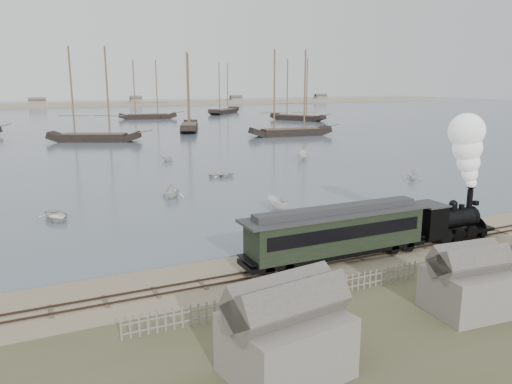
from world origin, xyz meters
name	(u,v)px	position (x,y,z in m)	size (l,w,h in m)	color
ground	(319,252)	(0.00, 0.00, 0.00)	(600.00, 600.00, 0.00)	gray
harbor_water	(75,116)	(0.00, 170.00, 0.03)	(600.00, 336.00, 0.06)	#42505E
rail_track	(334,260)	(0.00, -2.00, 0.04)	(120.00, 1.80, 0.16)	#38281E
picket_fence_west	(289,305)	(-6.50, -7.00, 0.00)	(19.00, 0.10, 1.20)	slate
shed_left	(285,374)	(-10.00, -13.00, 0.00)	(5.00, 4.00, 4.10)	slate
shed_mid	(465,312)	(2.00, -12.00, 0.00)	(4.00, 3.50, 3.60)	slate
far_spit	(59,107)	(0.00, 250.00, 0.00)	(500.00, 20.00, 1.80)	tan
locomotive	(464,185)	(12.36, -2.00, 4.53)	(7.90, 2.95, 9.85)	black
passenger_coach	(337,231)	(0.16, -2.00, 2.22)	(14.50, 2.80, 3.52)	black
beached_dinghy	(314,245)	(-0.07, 0.62, 0.40)	(3.91, 2.79, 0.81)	silver
rowboat_0	(56,216)	(-17.27, 18.04, 0.46)	(3.83, 2.74, 0.79)	silver
rowboat_1	(172,190)	(-4.96, 22.27, 0.88)	(3.11, 2.69, 1.64)	silver
rowboat_2	(277,205)	(2.75, 12.02, 0.75)	(3.55, 1.34, 1.37)	silver
rowboat_3	(222,174)	(4.50, 31.37, 0.43)	(3.54, 2.52, 0.73)	silver
rowboat_4	(413,174)	(26.30, 18.79, 0.79)	(2.78, 2.40, 1.46)	silver
rowboat_5	(303,155)	(22.20, 39.94, 0.82)	(3.95, 1.49, 1.53)	silver
rowboat_7	(167,157)	(1.44, 47.52, 0.77)	(2.70, 2.33, 1.42)	silver
schooner_2	(91,94)	(-5.18, 81.11, 10.06)	(19.42, 4.48, 20.00)	black
schooner_3	(188,92)	(20.74, 95.62, 10.06)	(19.52, 4.50, 20.00)	black
schooner_4	(291,93)	(38.54, 73.15, 10.06)	(19.89, 4.59, 20.00)	black
schooner_5	(298,90)	(64.23, 114.41, 10.06)	(19.67, 4.54, 20.00)	black
schooner_8	(147,89)	(20.82, 141.84, 10.06)	(19.48, 4.49, 20.00)	black
schooner_9	(224,88)	(55.75, 158.54, 10.06)	(22.71, 5.24, 20.00)	black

